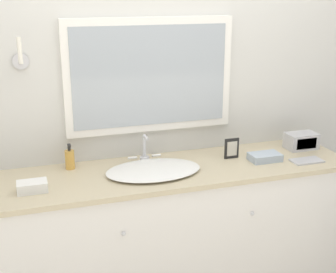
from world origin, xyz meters
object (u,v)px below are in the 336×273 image
Objects in this scene: soap_bottle at (70,159)px; appliance_box at (301,141)px; sink_basin at (153,169)px; picture_frame at (232,148)px.

appliance_box is at bearing -3.87° from soap_bottle.
sink_basin reaches higher than picture_frame.
picture_frame is (-0.52, -0.03, 0.01)m from appliance_box.
picture_frame is (0.97, -0.13, 0.00)m from soap_bottle.
sink_basin is 0.54m from picture_frame.
soap_bottle is 1.49m from appliance_box.
soap_bottle is 0.98m from picture_frame.
picture_frame reaches higher than appliance_box.
sink_basin is 2.73× the size of appliance_box.
sink_basin is 3.57× the size of soap_bottle.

